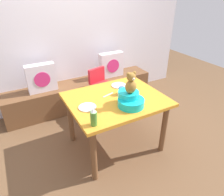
# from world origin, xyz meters

# --- Properties ---
(ground_plane) EXTENTS (8.00, 8.00, 0.00)m
(ground_plane) POSITION_xyz_m (0.00, 0.00, 0.00)
(ground_plane) COLOR brown
(back_wall) EXTENTS (4.40, 0.10, 2.60)m
(back_wall) POSITION_xyz_m (0.00, 1.49, 1.30)
(back_wall) COLOR silver
(back_wall) RESTS_ON ground_plane
(window_bench) EXTENTS (2.60, 0.44, 0.46)m
(window_bench) POSITION_xyz_m (0.00, 1.22, 0.23)
(window_bench) COLOR brown
(window_bench) RESTS_ON ground_plane
(pillow_floral_left) EXTENTS (0.44, 0.15, 0.44)m
(pillow_floral_left) POSITION_xyz_m (-0.65, 1.20, 0.68)
(pillow_floral_left) COLOR silver
(pillow_floral_left) RESTS_ON window_bench
(pillow_floral_right) EXTENTS (0.44, 0.15, 0.44)m
(pillow_floral_right) POSITION_xyz_m (0.59, 1.20, 0.68)
(pillow_floral_right) COLOR silver
(pillow_floral_right) RESTS_ON window_bench
(dining_table) EXTENTS (1.15, 0.95, 0.74)m
(dining_table) POSITION_xyz_m (0.00, 0.00, 0.63)
(dining_table) COLOR orange
(dining_table) RESTS_ON ground_plane
(highchair) EXTENTS (0.40, 0.50, 0.79)m
(highchair) POSITION_xyz_m (0.19, 0.79, 0.52)
(highchair) COLOR red
(highchair) RESTS_ON ground_plane
(infant_seat_teal) EXTENTS (0.30, 0.33, 0.16)m
(infant_seat_teal) POSITION_xyz_m (0.06, -0.23, 0.81)
(infant_seat_teal) COLOR #13C0C9
(infant_seat_teal) RESTS_ON dining_table
(teddy_bear) EXTENTS (0.13, 0.12, 0.25)m
(teddy_bear) POSITION_xyz_m (0.06, -0.23, 1.02)
(teddy_bear) COLOR olive
(teddy_bear) RESTS_ON infant_seat_teal
(ketchup_bottle) EXTENTS (0.07, 0.07, 0.18)m
(ketchup_bottle) POSITION_xyz_m (-0.46, -0.37, 0.83)
(ketchup_bottle) COLOR #4C8C33
(ketchup_bottle) RESTS_ON dining_table
(coffee_mug) EXTENTS (0.12, 0.08, 0.09)m
(coffee_mug) POSITION_xyz_m (0.11, 0.05, 0.79)
(coffee_mug) COLOR #335999
(coffee_mug) RESTS_ON dining_table
(dinner_plate_near) EXTENTS (0.20, 0.20, 0.01)m
(dinner_plate_near) POSITION_xyz_m (-0.39, -0.04, 0.75)
(dinner_plate_near) COLOR white
(dinner_plate_near) RESTS_ON dining_table
(dinner_plate_far) EXTENTS (0.20, 0.20, 0.01)m
(dinner_plate_far) POSITION_xyz_m (0.20, 0.28, 0.75)
(dinner_plate_far) COLOR white
(dinner_plate_far) RESTS_ON dining_table
(table_fork) EXTENTS (0.17, 0.06, 0.01)m
(table_fork) POSITION_xyz_m (-0.05, 0.11, 0.74)
(table_fork) COLOR silver
(table_fork) RESTS_ON dining_table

